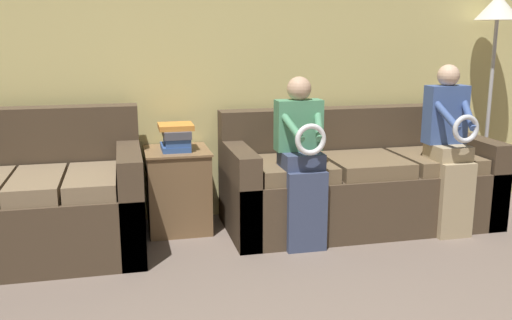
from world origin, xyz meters
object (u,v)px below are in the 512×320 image
child_left_seated (302,155)px  book_stack (176,137)px  couch_main (357,183)px  couch_side (42,204)px  side_shelf (178,188)px  floor_lamp (497,24)px  child_right_seated (450,143)px

child_left_seated → book_stack: size_ratio=4.06×
couch_main → child_left_seated: 0.75m
couch_side → side_shelf: 0.98m
couch_side → book_stack: couch_side is taller
couch_side → book_stack: size_ratio=4.60×
child_left_seated → book_stack: child_left_seated is taller
couch_side → child_left_seated: size_ratio=1.13×
child_left_seated → floor_lamp: 2.15m
floor_lamp → book_stack: bearing=-179.0°
couch_main → child_left_seated: child_left_seated is taller
child_left_seated → floor_lamp: floor_lamp is taller
couch_side → child_right_seated: (2.92, -0.28, 0.34)m
couch_side → book_stack: 1.05m
book_stack → floor_lamp: (2.68, 0.05, 0.83)m
side_shelf → book_stack: (-0.00, -0.01, 0.40)m
child_left_seated → side_shelf: 1.03m
child_left_seated → child_right_seated: child_right_seated is taller
side_shelf → floor_lamp: bearing=0.9°
child_left_seated → side_shelf: size_ratio=1.90×
couch_side → floor_lamp: bearing=4.7°
couch_main → book_stack: size_ratio=7.10×
floor_lamp → child_right_seated: bearing=-141.1°
floor_lamp → child_left_seated: bearing=-162.7°
child_left_seated → side_shelf: (-0.82, 0.54, -0.33)m
floor_lamp → side_shelf: bearing=-179.1°
couch_main → child_right_seated: 0.76m
side_shelf → floor_lamp: 2.95m
book_stack → floor_lamp: bearing=1.0°
child_right_seated → book_stack: (-1.97, 0.53, 0.04)m
child_left_seated → side_shelf: bearing=146.6°
child_left_seated → child_right_seated: size_ratio=0.95×
couch_side → floor_lamp: floor_lamp is taller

